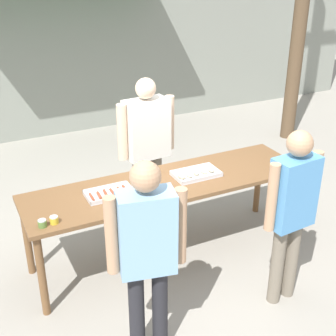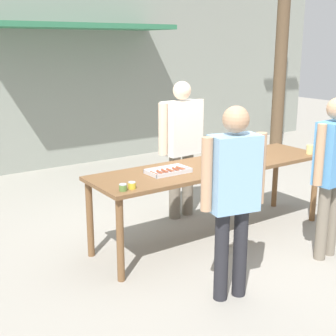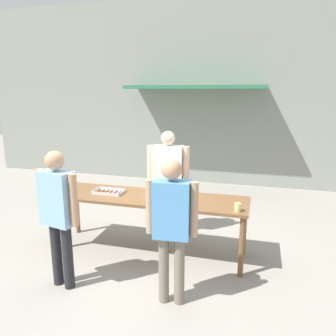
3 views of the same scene
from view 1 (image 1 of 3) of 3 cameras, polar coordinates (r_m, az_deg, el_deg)
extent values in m
plane|color=gray|center=(5.02, 0.00, -10.38)|extent=(24.00, 24.00, 0.00)
cube|color=brown|center=(4.58, 0.00, -1.92)|extent=(2.83, 0.77, 0.04)
cylinder|color=brown|center=(4.21, -15.13, -12.60)|extent=(0.07, 0.07, 0.81)
cylinder|color=brown|center=(5.24, 15.05, -4.45)|extent=(0.07, 0.07, 0.81)
cylinder|color=brown|center=(4.73, -16.81, -8.14)|extent=(0.07, 0.07, 0.81)
cylinder|color=brown|center=(5.67, 10.92, -1.59)|extent=(0.07, 0.07, 0.81)
cube|color=silver|center=(4.37, -7.14, -3.22)|extent=(0.44, 0.26, 0.01)
cube|color=silver|center=(4.26, -6.59, -3.69)|extent=(0.44, 0.01, 0.03)
cube|color=silver|center=(4.47, -7.69, -2.28)|extent=(0.44, 0.01, 0.03)
cube|color=silver|center=(4.31, -9.86, -3.55)|extent=(0.01, 0.26, 0.03)
cube|color=silver|center=(4.43, -4.52, -2.40)|extent=(0.01, 0.26, 0.03)
cylinder|color=brown|center=(4.32, -9.26, -3.52)|extent=(0.03, 0.14, 0.02)
cylinder|color=brown|center=(4.33, -8.38, -3.34)|extent=(0.04, 0.13, 0.03)
cylinder|color=brown|center=(4.36, -7.63, -3.08)|extent=(0.04, 0.13, 0.03)
cylinder|color=brown|center=(4.37, -6.73, -2.99)|extent=(0.03, 0.15, 0.02)
cylinder|color=brown|center=(4.40, -5.93, -2.73)|extent=(0.03, 0.12, 0.02)
cylinder|color=brown|center=(4.42, -5.15, -2.54)|extent=(0.04, 0.15, 0.02)
cube|color=silver|center=(4.71, 3.44, -0.87)|extent=(0.46, 0.28, 0.01)
cube|color=silver|center=(4.59, 4.27, -1.30)|extent=(0.46, 0.01, 0.03)
cube|color=silver|center=(4.80, 2.66, 0.01)|extent=(0.46, 0.01, 0.03)
cube|color=silver|center=(4.60, 0.98, -1.18)|extent=(0.01, 0.28, 0.03)
cube|color=silver|center=(4.80, 5.82, -0.10)|extent=(0.01, 0.28, 0.03)
ellipsoid|color=beige|center=(4.62, 1.62, -0.97)|extent=(0.08, 0.12, 0.05)
ellipsoid|color=beige|center=(4.66, 2.54, -0.81)|extent=(0.06, 0.11, 0.04)
ellipsoid|color=beige|center=(4.70, 3.43, -0.56)|extent=(0.07, 0.10, 0.05)
ellipsoid|color=beige|center=(4.74, 4.33, -0.41)|extent=(0.07, 0.11, 0.04)
ellipsoid|color=beige|center=(4.77, 5.26, -0.15)|extent=(0.07, 0.11, 0.05)
cylinder|color=#567A38|center=(3.99, -15.07, -6.58)|extent=(0.07, 0.07, 0.06)
cylinder|color=#B2B2B7|center=(3.98, -15.12, -6.18)|extent=(0.07, 0.07, 0.01)
cylinder|color=gold|center=(4.02, -13.72, -6.21)|extent=(0.07, 0.07, 0.06)
cylinder|color=#B2B2B7|center=(4.00, -13.77, -5.82)|extent=(0.07, 0.07, 0.01)
cylinder|color=#DBC67A|center=(5.00, 14.62, 0.61)|extent=(0.08, 0.08, 0.11)
cylinder|color=#756B5B|center=(5.36, -3.49, -2.75)|extent=(0.14, 0.14, 0.82)
cylinder|color=#756B5B|center=(5.45, -1.49, -2.21)|extent=(0.14, 0.14, 0.82)
cube|color=silver|center=(5.10, -2.64, 4.80)|extent=(0.50, 0.30, 0.65)
sphere|color=beige|center=(4.96, -2.74, 9.69)|extent=(0.22, 0.22, 0.22)
cylinder|color=beige|center=(4.98, -5.61, 4.35)|extent=(0.11, 0.11, 0.62)
cylinder|color=beige|center=(5.23, 0.18, 5.55)|extent=(0.11, 0.11, 0.62)
cylinder|color=#232328|center=(3.78, -0.99, -16.84)|extent=(0.12, 0.12, 0.80)
cylinder|color=#232328|center=(3.75, -3.83, -17.26)|extent=(0.12, 0.12, 0.80)
cube|color=#84B2DB|center=(3.32, -2.63, -7.89)|extent=(0.44, 0.30, 0.63)
sphere|color=tan|center=(3.10, -2.79, -1.04)|extent=(0.22, 0.22, 0.22)
cylinder|color=tan|center=(3.36, 1.53, -7.10)|extent=(0.09, 0.09, 0.60)
cylinder|color=tan|center=(3.28, -6.92, -8.19)|extent=(0.09, 0.09, 0.60)
cylinder|color=#756B5B|center=(4.43, 14.82, -10.65)|extent=(0.12, 0.12, 0.79)
cylinder|color=#756B5B|center=(4.32, 13.14, -11.43)|extent=(0.12, 0.12, 0.79)
cube|color=#5193D1|center=(4.00, 15.05, -2.86)|extent=(0.40, 0.24, 0.62)
sphere|color=tan|center=(3.82, 15.78, 2.90)|extent=(0.21, 0.21, 0.21)
cylinder|color=tan|center=(4.16, 17.38, -1.84)|extent=(0.09, 0.09, 0.59)
cylinder|color=tan|center=(3.84, 12.57, -3.55)|extent=(0.09, 0.09, 0.59)
camera|label=2|loc=(1.64, -106.42, -39.93)|focal=50.00mm
camera|label=3|loc=(3.37, 70.49, -2.66)|focal=35.00mm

